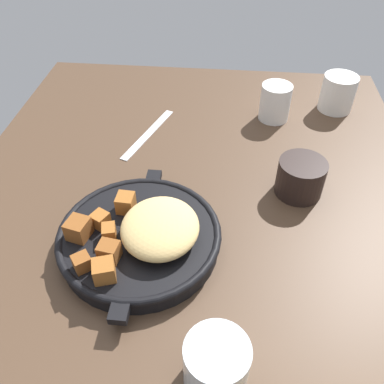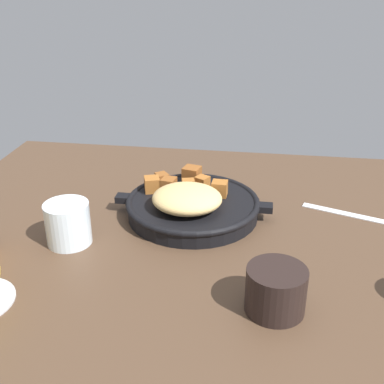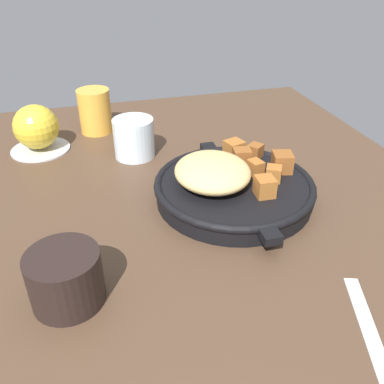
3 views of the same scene
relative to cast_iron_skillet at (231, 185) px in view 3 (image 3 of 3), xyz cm
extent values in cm
cube|color=#473323|center=(-5.98, 6.19, -3.75)|extent=(109.02, 81.72, 2.40)
cylinder|color=black|center=(-0.19, -0.41, -1.04)|extent=(23.69, 23.69, 3.02)
torus|color=black|center=(-0.19, -0.41, 0.23)|extent=(24.41, 24.41, 1.20)
cube|color=black|center=(12.86, -0.41, 0.02)|extent=(2.64, 2.40, 1.20)
cube|color=black|center=(-13.25, -0.41, 0.02)|extent=(2.64, 2.40, 1.20)
ellipsoid|color=tan|center=(0.35, 2.92, 2.48)|extent=(12.24, 11.26, 4.03)
cube|color=brown|center=(6.81, -6.70, 1.59)|extent=(3.02, 3.05, 2.25)
cube|color=brown|center=(4.81, -3.46, 1.84)|extent=(2.85, 3.09, 2.74)
cube|color=#935623|center=(-1.14, -6.31, 1.59)|extent=(3.09, 3.07, 2.25)
cube|color=#935623|center=(-4.74, -3.26, 1.86)|extent=(2.92, 2.74, 2.79)
cube|color=#935623|center=(8.00, -3.33, 1.85)|extent=(3.49, 3.55, 2.76)
cube|color=brown|center=(1.25, -8.85, 1.96)|extent=(3.77, 3.66, 2.99)
cube|color=#935623|center=(1.26, -4.37, 1.64)|extent=(2.73, 2.40, 2.33)
cylinder|color=#B7BABF|center=(25.82, 28.96, -2.25)|extent=(10.90, 10.90, 0.60)
sphere|color=gold|center=(25.82, 28.96, 2.15)|extent=(8.20, 8.20, 8.20)
cube|color=silver|center=(-29.60, -4.46, -2.37)|extent=(18.68, 7.95, 0.36)
cylinder|color=black|center=(-14.89, 24.49, 0.63)|extent=(8.07, 8.07, 6.35)
cylinder|color=silver|center=(18.65, 11.96, 1.00)|extent=(7.36, 7.36, 7.10)
cylinder|color=gold|center=(31.99, 17.85, 1.85)|extent=(6.54, 6.54, 8.79)
camera|label=1|loc=(38.63, 11.22, 45.29)|focal=37.89mm
camera|label=2|loc=(-11.67, 77.97, 39.85)|focal=45.66mm
camera|label=3|loc=(-50.42, 20.05, 32.14)|focal=38.69mm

